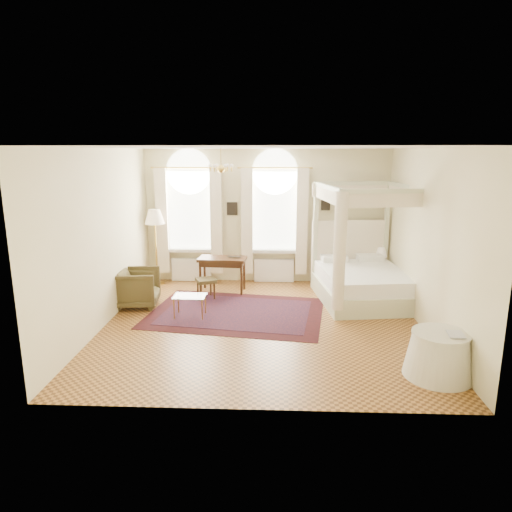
{
  "coord_description": "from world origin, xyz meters",
  "views": [
    {
      "loc": [
        0.23,
        -8.25,
        3.24
      ],
      "look_at": [
        -0.15,
        0.4,
        1.24
      ],
      "focal_mm": 32.0,
      "sensor_mm": 36.0,
      "label": 1
    }
  ],
  "objects": [
    {
      "name": "ground",
      "position": [
        0.0,
        0.0,
        0.0
      ],
      "size": [
        6.0,
        6.0,
        0.0
      ],
      "primitive_type": "plane",
      "color": "#A46B2F",
      "rests_on": "ground"
    },
    {
      "name": "room_walls",
      "position": [
        0.0,
        0.0,
        1.98
      ],
      "size": [
        6.0,
        6.0,
        6.0
      ],
      "color": "#FDEFC0",
      "rests_on": "ground"
    },
    {
      "name": "window_left",
      "position": [
        -1.9,
        2.87,
        1.49
      ],
      "size": [
        1.62,
        0.27,
        3.29
      ],
      "color": "white",
      "rests_on": "room_walls"
    },
    {
      "name": "window_right",
      "position": [
        0.2,
        2.87,
        1.49
      ],
      "size": [
        1.62,
        0.27,
        3.29
      ],
      "color": "white",
      "rests_on": "room_walls"
    },
    {
      "name": "chandelier",
      "position": [
        -0.9,
        1.2,
        2.91
      ],
      "size": [
        0.51,
        0.45,
        0.5
      ],
      "color": "gold",
      "rests_on": "room_walls"
    },
    {
      "name": "wall_pictures",
      "position": [
        0.09,
        2.97,
        1.89
      ],
      "size": [
        2.54,
        0.03,
        0.39
      ],
      "color": "black",
      "rests_on": "room_walls"
    },
    {
      "name": "canopy_bed",
      "position": [
        2.17,
        1.46,
        0.58
      ],
      "size": [
        2.21,
        2.59,
        2.55
      ],
      "color": "beige",
      "rests_on": "ground"
    },
    {
      "name": "nightstand",
      "position": [
        2.7,
        2.63,
        0.27
      ],
      "size": [
        0.43,
        0.39,
        0.55
      ],
      "primitive_type": "cube",
      "rotation": [
        0.0,
        0.0,
        -0.14
      ],
      "color": "#3C2210",
      "rests_on": "ground"
    },
    {
      "name": "nightstand_lamp",
      "position": [
        2.79,
        2.64,
        0.83
      ],
      "size": [
        0.29,
        0.29,
        0.43
      ],
      "color": "gold",
      "rests_on": "nightstand"
    },
    {
      "name": "writing_desk",
      "position": [
        -1.0,
        2.03,
        0.7
      ],
      "size": [
        1.14,
        0.65,
        0.82
      ],
      "color": "#3C2210",
      "rests_on": "ground"
    },
    {
      "name": "laptop",
      "position": [
        -0.72,
        2.1,
        0.83
      ],
      "size": [
        0.36,
        0.28,
        0.03
      ],
      "primitive_type": "imported",
      "rotation": [
        0.0,
        0.0,
        2.88
      ],
      "color": "black",
      "rests_on": "writing_desk"
    },
    {
      "name": "stool",
      "position": [
        -1.32,
        1.49,
        0.38
      ],
      "size": [
        0.53,
        0.53,
        0.46
      ],
      "color": "#46391E",
      "rests_on": "ground"
    },
    {
      "name": "armchair",
      "position": [
        -2.7,
        0.93,
        0.4
      ],
      "size": [
        0.96,
        0.94,
        0.81
      ],
      "primitive_type": "imported",
      "rotation": [
        0.0,
        0.0,
        1.67
      ],
      "color": "#443A1D",
      "rests_on": "ground"
    },
    {
      "name": "coffee_table",
      "position": [
        -1.46,
        0.32,
        0.4
      ],
      "size": [
        0.65,
        0.47,
        0.44
      ],
      "color": "white",
      "rests_on": "ground"
    },
    {
      "name": "floor_lamp",
      "position": [
        -2.7,
        2.57,
        1.6
      ],
      "size": [
        0.48,
        0.48,
        1.87
      ],
      "color": "gold",
      "rests_on": "ground"
    },
    {
      "name": "oriental_rug",
      "position": [
        -0.56,
        0.58,
        0.01
      ],
      "size": [
        3.78,
        2.96,
        0.01
      ],
      "color": "#390D10",
      "rests_on": "ground"
    },
    {
      "name": "side_table",
      "position": [
        2.63,
        -1.98,
        0.33
      ],
      "size": [
        1.0,
        1.0,
        0.68
      ],
      "color": "white",
      "rests_on": "ground"
    },
    {
      "name": "book",
      "position": [
        2.7,
        -2.06,
        0.69
      ],
      "size": [
        0.26,
        0.32,
        0.03
      ],
      "primitive_type": "imported",
      "rotation": [
        0.0,
        0.0,
        -0.13
      ],
      "color": "black",
      "rests_on": "side_table"
    }
  ]
}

